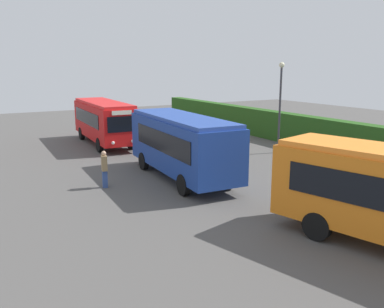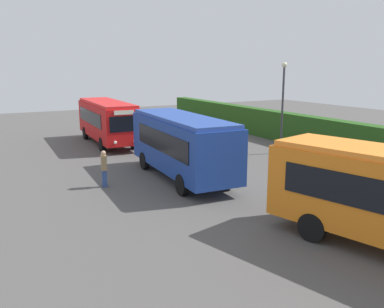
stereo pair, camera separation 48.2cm
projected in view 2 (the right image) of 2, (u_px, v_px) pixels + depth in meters
The scene contains 9 objects.
ground_plane at pixel (206, 183), 20.74m from camera, with size 76.88×76.88×0.00m, color #514F4C.
bus_red at pixel (107, 120), 30.85m from camera, with size 9.10×2.82×3.22m.
bus_blue at pixel (182, 143), 21.30m from camera, with size 8.84×3.04×3.32m.
person_left at pixel (155, 127), 32.90m from camera, with size 0.49×0.26×1.92m.
person_center at pixel (104, 168), 19.97m from camera, with size 0.45×0.34×1.82m.
person_right at pixel (346, 187), 16.64m from camera, with size 0.50×0.44×1.88m.
hedge_row at pixel (362, 142), 25.84m from camera, with size 50.44×1.08×2.26m, color #265219.
traffic_cone at pixel (207, 126), 38.58m from camera, with size 0.36×0.36×0.60m, color orange.
lamppost at pixel (283, 98), 27.15m from camera, with size 0.36×0.36×6.07m.
Camera 2 is at (17.20, -10.14, 5.86)m, focal length 38.30 mm.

